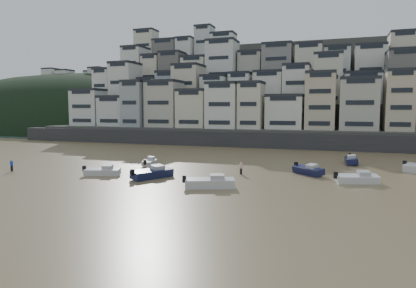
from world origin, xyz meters
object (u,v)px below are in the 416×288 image
at_px(boat_i, 351,159).
at_px(boat_j, 102,170).
at_px(boat_c, 152,172).
at_px(boat_f, 150,161).
at_px(person_pink, 241,168).
at_px(boat_d, 357,177).
at_px(boat_a, 210,181).
at_px(boat_e, 308,169).
at_px(person_blue, 12,165).

height_order(boat_i, boat_j, boat_i).
distance_m(boat_j, boat_c, 7.27).
height_order(boat_f, person_pink, person_pink).
xyz_separation_m(boat_i, boat_f, (-30.36, -12.11, -0.17)).
xyz_separation_m(boat_d, boat_c, (-24.95, -5.12, 0.10)).
relative_size(boat_a, boat_e, 1.15).
relative_size(boat_a, boat_j, 1.19).
height_order(boat_c, person_pink, person_pink).
relative_size(boat_i, person_pink, 3.29).
xyz_separation_m(boat_a, boat_e, (9.90, 12.58, -0.11)).
xyz_separation_m(boat_d, person_blue, (-46.56, -7.01, 0.13)).
bearing_deg(boat_c, boat_a, -81.55).
height_order(boat_j, boat_c, boat_c).
height_order(boat_c, person_blue, person_blue).
distance_m(boat_i, person_pink, 21.15).
distance_m(boat_e, person_pink, 9.15).
distance_m(boat_a, boat_e, 16.01).
relative_size(boat_d, person_blue, 3.14).
relative_size(boat_d, boat_f, 1.22).
bearing_deg(boat_e, boat_a, -83.90).
bearing_deg(boat_e, person_pink, -118.09).
relative_size(boat_i, boat_d, 1.05).
bearing_deg(person_blue, boat_j, 5.54).
height_order(boat_d, person_blue, person_blue).
height_order(boat_d, boat_a, boat_a).
bearing_deg(boat_f, boat_i, -76.41).
bearing_deg(boat_c, person_pink, -28.95).
distance_m(boat_e, person_blue, 42.04).
distance_m(boat_f, boat_e, 24.44).
height_order(boat_d, boat_j, boat_d).
xyz_separation_m(boat_j, boat_c, (7.25, 0.50, 0.14)).
bearing_deg(person_pink, boat_d, -5.77).
relative_size(boat_f, person_pink, 2.58).
xyz_separation_m(boat_f, boat_c, (5.54, -9.75, 0.23)).
height_order(person_blue, person_pink, same).
distance_m(boat_c, person_pink, 12.13).
xyz_separation_m(boat_d, boat_j, (-32.20, -5.62, -0.04)).
bearing_deg(person_blue, boat_i, 27.10).
bearing_deg(boat_j, boat_c, -13.81).
relative_size(boat_i, person_blue, 3.29).
bearing_deg(boat_a, boat_f, 117.17).
xyz_separation_m(boat_f, person_pink, (15.71, -3.14, 0.26)).
distance_m(boat_a, person_blue, 30.63).
bearing_deg(boat_f, person_blue, 117.76).
distance_m(boat_d, boat_e, 7.40).
bearing_deg(person_pink, person_blue, -165.02).
height_order(boat_j, boat_e, boat_e).
bearing_deg(boat_c, boat_f, 57.64).
xyz_separation_m(boat_f, person_blue, (-16.06, -11.64, 0.26)).
bearing_deg(boat_d, boat_j, 172.11).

